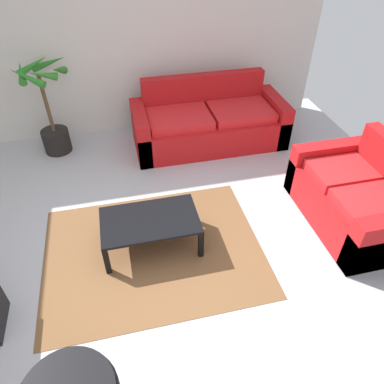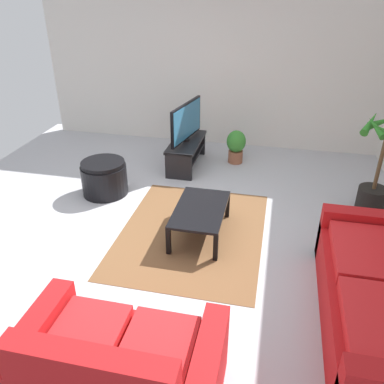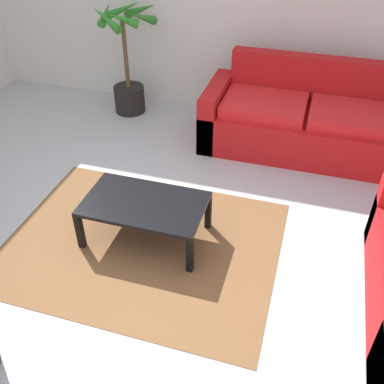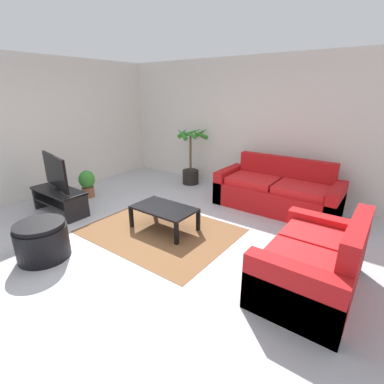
% 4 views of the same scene
% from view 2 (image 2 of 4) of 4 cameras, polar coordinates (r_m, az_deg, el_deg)
% --- Properties ---
extents(ground_plane, '(6.60, 6.60, 0.00)m').
position_cam_2_polar(ground_plane, '(4.98, -3.93, -5.02)').
color(ground_plane, '#B2B2B7').
extents(wall_left, '(0.06, 6.00, 2.70)m').
position_cam_2_polar(wall_left, '(7.21, 2.60, 17.34)').
color(wall_left, silver).
rests_on(wall_left, ground).
extents(couch_main, '(2.13, 0.90, 0.90)m').
position_cam_2_polar(couch_main, '(3.87, 25.89, -14.11)').
color(couch_main, red).
rests_on(couch_main, ground).
extents(couch_loveseat, '(0.90, 1.43, 0.90)m').
position_cam_2_polar(couch_loveseat, '(3.11, -10.57, -24.12)').
color(couch_loveseat, red).
rests_on(couch_loveseat, ground).
extents(tv_stand, '(1.10, 0.45, 0.43)m').
position_cam_2_polar(tv_stand, '(6.47, -0.81, 6.15)').
color(tv_stand, black).
rests_on(tv_stand, ground).
extents(tv, '(1.00, 0.24, 0.61)m').
position_cam_2_polar(tv, '(6.30, -0.81, 10.08)').
color(tv, black).
rests_on(tv, tv_stand).
extents(coffee_table, '(0.97, 0.58, 0.36)m').
position_cam_2_polar(coffee_table, '(4.67, 1.19, -2.77)').
color(coffee_table, black).
rests_on(coffee_table, ground).
extents(area_rug, '(2.20, 1.70, 0.01)m').
position_cam_2_polar(area_rug, '(4.86, -0.00, -5.79)').
color(area_rug, brown).
rests_on(area_rug, ground).
extents(potted_palm, '(0.71, 0.75, 1.31)m').
position_cam_2_polar(potted_palm, '(5.57, 25.15, 2.40)').
color(potted_palm, black).
rests_on(potted_palm, ground).
extents(potted_plant_small, '(0.31, 0.31, 0.55)m').
position_cam_2_polar(potted_plant_small, '(6.62, 6.34, 6.69)').
color(potted_plant_small, brown).
rests_on(potted_plant_small, ground).
extents(ottoman, '(0.64, 0.64, 0.49)m').
position_cam_2_polar(ottoman, '(5.75, -12.46, 2.02)').
color(ottoman, black).
rests_on(ottoman, ground).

